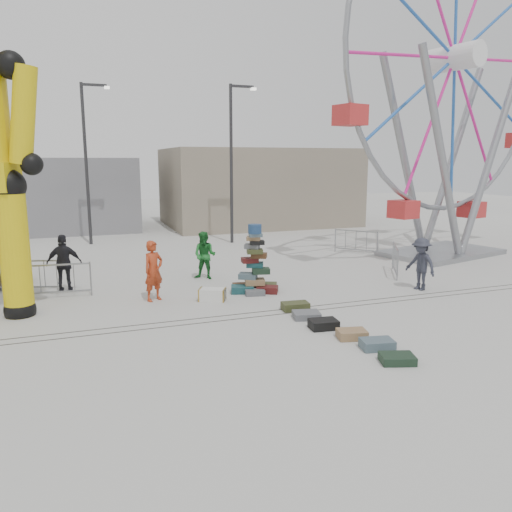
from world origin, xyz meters
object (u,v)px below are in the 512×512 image
object	(u,v)px
barricade_dummy_b	(29,276)
barricade_dummy_c	(57,280)
steamer_trunk	(212,295)
pedestrian_grey	(421,264)
barricade_wheel_front	(395,260)
suitcase_tower	(255,273)
lamp_post_left	(88,156)
pedestrian_green	(205,255)
pedestrian_red	(154,271)
barricade_wheel_back	(356,242)
pedestrian_black	(64,263)
lamp_post_right	(233,156)
ferris_wheel	(453,85)

from	to	relation	value
barricade_dummy_b	barricade_dummy_c	size ratio (longest dim) A/B	1.00
steamer_trunk	pedestrian_grey	distance (m)	6.97
steamer_trunk	barricade_dummy_b	size ratio (longest dim) A/B	0.40
steamer_trunk	barricade_wheel_front	xyz separation A→B (m)	(7.43, 1.13, 0.36)
barricade_wheel_front	suitcase_tower	bearing A→B (deg)	125.76
lamp_post_left	pedestrian_green	world-z (taller)	lamp_post_left
lamp_post_left	barricade_dummy_c	distance (m)	11.20
lamp_post_left	pedestrian_grey	xyz separation A→B (m)	(9.92, -13.45, -3.61)
steamer_trunk	pedestrian_red	bearing A→B (deg)	-173.36
barricade_wheel_back	pedestrian_black	world-z (taller)	pedestrian_black
lamp_post_right	pedestrian_black	bearing A→B (deg)	-136.74
suitcase_tower	pedestrian_green	distance (m)	2.56
lamp_post_left	barricade_wheel_back	world-z (taller)	lamp_post_left
pedestrian_green	pedestrian_grey	size ratio (longest dim) A/B	0.99
barricade_wheel_front	pedestrian_grey	distance (m)	2.29
barricade_wheel_front	lamp_post_left	bearing A→B (deg)	73.44
suitcase_tower	barricade_wheel_back	xyz separation A→B (m)	(6.74, 4.87, -0.07)
steamer_trunk	barricade_dummy_b	xyz separation A→B (m)	(-5.37, 2.98, 0.36)
lamp_post_left	barricade_dummy_c	bearing A→B (deg)	-97.72
barricade_dummy_c	pedestrian_red	distance (m)	3.14
barricade_dummy_b	barricade_wheel_back	bearing A→B (deg)	26.79
lamp_post_left	barricade_wheel_back	size ratio (longest dim) A/B	4.00
ferris_wheel	suitcase_tower	bearing A→B (deg)	-176.77
barricade_dummy_c	pedestrian_black	distance (m)	0.83
lamp_post_left	lamp_post_right	bearing A→B (deg)	-15.95
lamp_post_left	barricade_dummy_b	distance (m)	10.45
suitcase_tower	pedestrian_grey	xyz separation A→B (m)	(5.26, -1.65, 0.25)
ferris_wheel	pedestrian_black	world-z (taller)	ferris_wheel
barricade_dummy_b	barricade_dummy_c	world-z (taller)	same
ferris_wheel	barricade_dummy_b	xyz separation A→B (m)	(-17.21, -0.85, -6.90)
steamer_trunk	suitcase_tower	bearing A→B (deg)	47.02
barricade_dummy_c	lamp_post_right	bearing A→B (deg)	50.72
lamp_post_left	barricade_wheel_front	xyz separation A→B (m)	(10.50, -11.26, -3.93)
lamp_post_left	barricade_wheel_front	world-z (taller)	lamp_post_left
barricade_dummy_b	pedestrian_black	world-z (taller)	pedestrian_black
lamp_post_right	pedestrian_grey	world-z (taller)	lamp_post_right
pedestrian_green	pedestrian_red	bearing A→B (deg)	-99.58
lamp_post_right	pedestrian_black	world-z (taller)	lamp_post_right
barricade_dummy_c	pedestrian_red	bearing A→B (deg)	-20.27
barricade_wheel_front	pedestrian_red	world-z (taller)	pedestrian_red
pedestrian_grey	barricade_dummy_c	bearing A→B (deg)	-118.14
lamp_post_right	ferris_wheel	bearing A→B (deg)	-39.64
steamer_trunk	pedestrian_black	world-z (taller)	pedestrian_black
barricade_dummy_b	barricade_wheel_front	size ratio (longest dim) A/B	1.00
lamp_post_left	pedestrian_green	size ratio (longest dim) A/B	4.61
barricade_wheel_front	pedestrian_black	bearing A→B (deg)	112.88
lamp_post_left	pedestrian_black	world-z (taller)	lamp_post_left
lamp_post_left	steamer_trunk	world-z (taller)	lamp_post_left
barricade_dummy_b	barricade_dummy_c	bearing A→B (deg)	-31.57
pedestrian_red	pedestrian_black	xyz separation A→B (m)	(-2.59, 2.06, 0.02)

